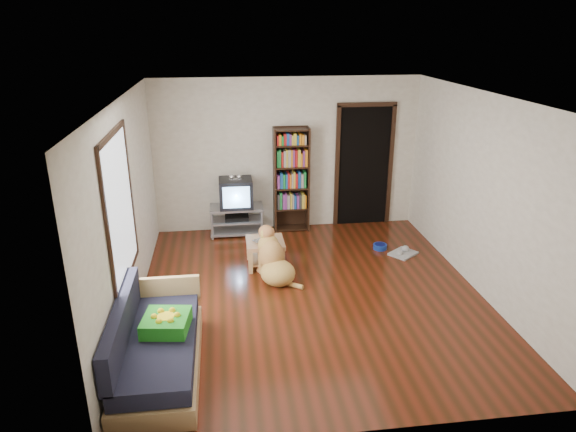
{
  "coord_description": "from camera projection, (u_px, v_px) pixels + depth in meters",
  "views": [
    {
      "loc": [
        -1.09,
        -5.97,
        3.39
      ],
      "look_at": [
        -0.23,
        0.62,
        0.9
      ],
      "focal_mm": 32.0,
      "sensor_mm": 36.0,
      "label": 1
    }
  ],
  "objects": [
    {
      "name": "doorway",
      "position": [
        364.0,
        163.0,
        8.94
      ],
      "size": [
        1.03,
        0.05,
        2.19
      ],
      "color": "black",
      "rests_on": "wall_back"
    },
    {
      "name": "wall_front",
      "position": [
        367.0,
        304.0,
        4.09
      ],
      "size": [
        4.5,
        0.0,
        4.5
      ],
      "primitive_type": "plane",
      "rotation": [
        -1.57,
        0.0,
        0.0
      ],
      "color": "silver",
      "rests_on": "ground"
    },
    {
      "name": "wall_left",
      "position": [
        128.0,
        210.0,
        6.14
      ],
      "size": [
        0.0,
        5.0,
        5.0
      ],
      "primitive_type": "plane",
      "rotation": [
        1.57,
        0.0,
        1.57
      ],
      "color": "silver",
      "rests_on": "ground"
    },
    {
      "name": "laptop",
      "position": [
        265.0,
        241.0,
        7.52
      ],
      "size": [
        0.39,
        0.34,
        0.03
      ],
      "primitive_type": "imported",
      "rotation": [
        0.0,
        0.0,
        0.52
      ],
      "color": "silver",
      "rests_on": "coffee_table"
    },
    {
      "name": "wall_right",
      "position": [
        482.0,
        195.0,
        6.69
      ],
      "size": [
        0.0,
        5.0,
        5.0
      ],
      "primitive_type": "plane",
      "rotation": [
        1.57,
        0.0,
        -1.57
      ],
      "color": "silver",
      "rests_on": "ground"
    },
    {
      "name": "ground",
      "position": [
        311.0,
        294.0,
        6.87
      ],
      "size": [
        5.0,
        5.0,
        0.0
      ],
      "primitive_type": "plane",
      "color": "#511C0E",
      "rests_on": "ground"
    },
    {
      "name": "dog_bowl",
      "position": [
        380.0,
        247.0,
        8.24
      ],
      "size": [
        0.22,
        0.22,
        0.08
      ],
      "primitive_type": "cylinder",
      "color": "navy",
      "rests_on": "ground"
    },
    {
      "name": "window",
      "position": [
        120.0,
        209.0,
        5.61
      ],
      "size": [
        0.03,
        1.46,
        1.7
      ],
      "color": "white",
      "rests_on": "wall_left"
    },
    {
      "name": "grey_rag",
      "position": [
        403.0,
        253.0,
        8.05
      ],
      "size": [
        0.51,
        0.5,
        0.03
      ],
      "primitive_type": "cube",
      "rotation": [
        0.0,
        0.0,
        0.65
      ],
      "color": "#A1A1A1",
      "rests_on": "ground"
    },
    {
      "name": "bookshelf",
      "position": [
        291.0,
        174.0,
        8.7
      ],
      "size": [
        0.6,
        0.3,
        1.8
      ],
      "color": "black",
      "rests_on": "ground"
    },
    {
      "name": "tv_stand",
      "position": [
        237.0,
        219.0,
        8.76
      ],
      "size": [
        0.9,
        0.45,
        0.5
      ],
      "color": "#99999E",
      "rests_on": "ground"
    },
    {
      "name": "coffee_table",
      "position": [
        265.0,
        248.0,
        7.6
      ],
      "size": [
        0.55,
        0.55,
        0.4
      ],
      "color": "tan",
      "rests_on": "ground"
    },
    {
      "name": "crt_tv",
      "position": [
        236.0,
        192.0,
        8.61
      ],
      "size": [
        0.55,
        0.52,
        0.58
      ],
      "color": "black",
      "rests_on": "tv_stand"
    },
    {
      "name": "ceiling",
      "position": [
        315.0,
        97.0,
        5.96
      ],
      "size": [
        5.0,
        5.0,
        0.0
      ],
      "primitive_type": "plane",
      "rotation": [
        3.14,
        0.0,
        0.0
      ],
      "color": "white",
      "rests_on": "ground"
    },
    {
      "name": "green_cushion",
      "position": [
        166.0,
        323.0,
        5.3
      ],
      "size": [
        0.52,
        0.52,
        0.15
      ],
      "primitive_type": "cube",
      "rotation": [
        0.0,
        0.0,
        -0.14
      ],
      "color": "green",
      "rests_on": "sofa"
    },
    {
      "name": "wall_back",
      "position": [
        287.0,
        155.0,
        8.74
      ],
      "size": [
        4.5,
        0.0,
        4.5
      ],
      "primitive_type": "plane",
      "rotation": [
        1.57,
        0.0,
        0.0
      ],
      "color": "silver",
      "rests_on": "ground"
    },
    {
      "name": "sofa",
      "position": [
        155.0,
        349.0,
        5.27
      ],
      "size": [
        0.8,
        1.8,
        0.8
      ],
      "color": "tan",
      "rests_on": "ground"
    },
    {
      "name": "dog",
      "position": [
        273.0,
        260.0,
        7.2
      ],
      "size": [
        0.65,
        0.85,
        0.77
      ],
      "color": "#D7B753",
      "rests_on": "ground"
    }
  ]
}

